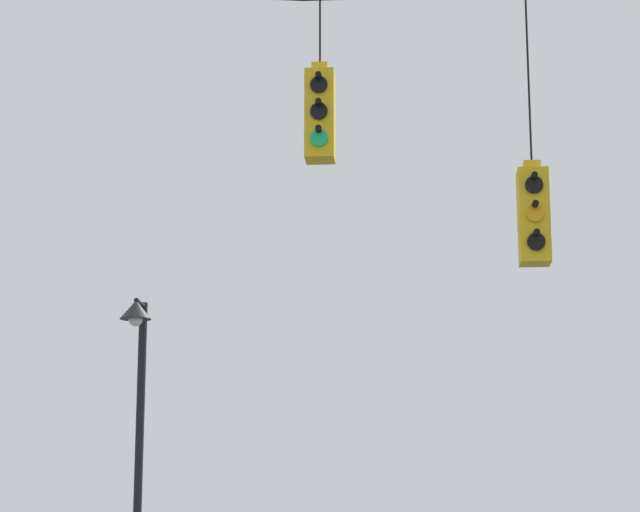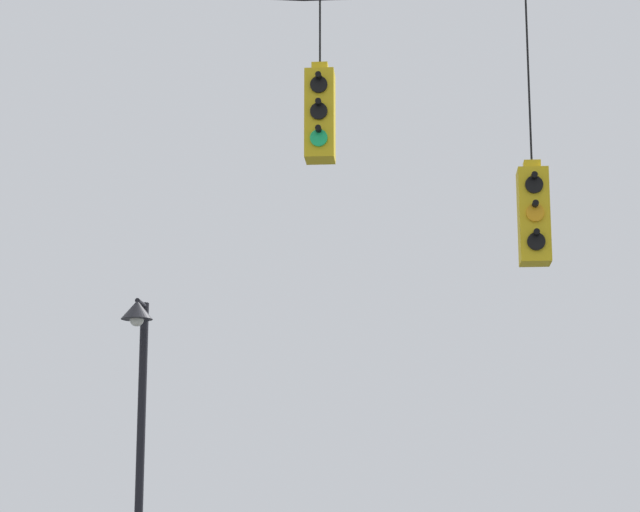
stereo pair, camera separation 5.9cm
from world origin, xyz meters
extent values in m
cube|color=yellow|center=(-0.69, 0.50, 6.10)|extent=(0.34, 0.34, 1.07)
cube|color=yellow|center=(-0.69, 0.50, 6.69)|extent=(0.19, 0.19, 0.10)
cylinder|color=black|center=(-0.69, 0.50, 7.14)|extent=(0.02, 0.02, 0.81)
cylinder|color=black|center=(-0.69, 0.31, 6.42)|extent=(0.20, 0.03, 0.20)
cylinder|color=black|center=(-0.69, 0.27, 6.51)|extent=(0.07, 0.12, 0.07)
cylinder|color=black|center=(-0.69, 0.31, 6.10)|extent=(0.20, 0.03, 0.20)
cylinder|color=black|center=(-0.69, 0.27, 6.19)|extent=(0.07, 0.12, 0.07)
cylinder|color=#19C666|center=(-0.69, 0.31, 5.78)|extent=(0.20, 0.03, 0.20)
cylinder|color=black|center=(-0.69, 0.27, 5.87)|extent=(0.07, 0.12, 0.07)
cube|color=yellow|center=(1.73, 0.50, 4.85)|extent=(0.34, 0.34, 1.09)
cube|color=yellow|center=(1.73, 0.50, 5.44)|extent=(0.19, 0.19, 0.10)
cylinder|color=black|center=(1.73, 0.50, 6.55)|extent=(0.02, 0.02, 2.11)
cylinder|color=black|center=(1.73, 0.31, 5.18)|extent=(0.20, 0.03, 0.20)
cylinder|color=black|center=(1.73, 0.27, 5.27)|extent=(0.07, 0.12, 0.07)
cylinder|color=orange|center=(1.73, 0.31, 4.85)|extent=(0.20, 0.03, 0.20)
cylinder|color=black|center=(1.73, 0.27, 4.94)|extent=(0.07, 0.12, 0.07)
cylinder|color=black|center=(1.73, 0.31, 4.53)|extent=(0.20, 0.03, 0.20)
cylinder|color=black|center=(1.73, 0.27, 4.62)|extent=(0.07, 0.12, 0.07)
cylinder|color=black|center=(-3.52, 4.29, 2.30)|extent=(0.12, 0.12, 4.60)
cylinder|color=black|center=(-3.52, 4.04, 4.55)|extent=(0.07, 0.49, 0.07)
cone|color=#232328|center=(-3.52, 3.79, 4.42)|extent=(0.45, 0.45, 0.27)
sphere|color=silver|center=(-3.52, 3.79, 4.28)|extent=(0.20, 0.20, 0.20)
camera|label=1|loc=(0.31, -13.25, 1.48)|focal=70.00mm
camera|label=2|loc=(0.37, -13.25, 1.48)|focal=70.00mm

